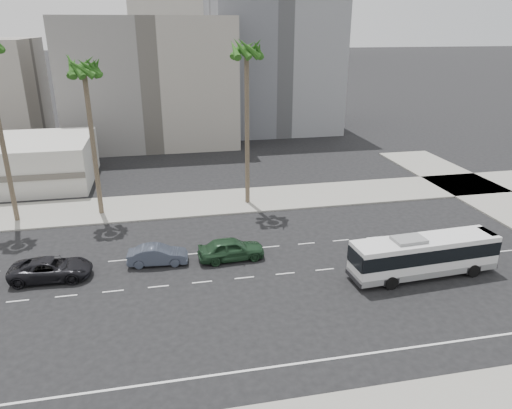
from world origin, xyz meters
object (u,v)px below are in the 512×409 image
object	(u,v)px
city_bus	(424,255)
car_b	(158,255)
car_c	(51,269)
palm_mid	(84,73)
car_a	(231,249)
palm_near	(247,55)

from	to	relation	value
city_bus	car_b	size ratio (longest dim) A/B	2.44
car_b	car_c	xyz separation A→B (m)	(-7.36, -0.74, 0.04)
palm_mid	city_bus	bearing A→B (deg)	-35.30
car_a	palm_mid	world-z (taller)	palm_mid
palm_near	palm_mid	world-z (taller)	palm_near
palm_near	palm_mid	distance (m)	14.19
car_b	palm_near	xyz separation A→B (m)	(8.96, 11.34, 13.58)
city_bus	palm_near	size ratio (longest dim) A/B	0.69
car_a	car_b	distance (m)	5.51
city_bus	palm_mid	xyz separation A→B (m)	(-23.67, 16.76, 11.39)
car_c	city_bus	bearing A→B (deg)	-98.33
car_b	palm_mid	world-z (taller)	palm_mid
city_bus	car_b	xyz separation A→B (m)	(-18.51, 5.53, -0.89)
car_a	car_c	xyz separation A→B (m)	(-12.86, -0.41, -0.09)
city_bus	car_b	distance (m)	19.33
car_b	palm_mid	bearing A→B (deg)	29.23
car_b	car_c	size ratio (longest dim) A/B	0.80
car_a	car_b	xyz separation A→B (m)	(-5.50, 0.34, -0.13)
city_bus	car_a	size ratio (longest dim) A/B	2.15
car_b	palm_near	bearing A→B (deg)	-33.79
city_bus	palm_near	bearing A→B (deg)	116.06
city_bus	palm_near	distance (m)	23.17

